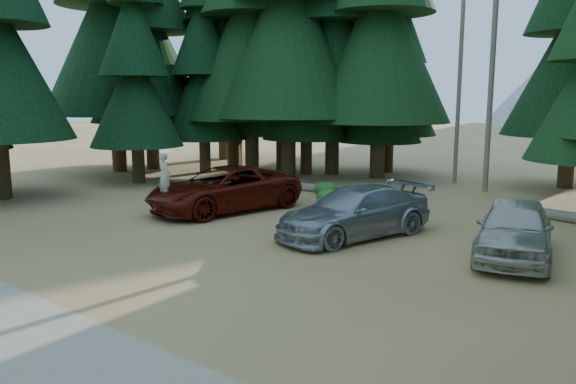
# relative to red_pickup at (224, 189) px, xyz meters

# --- Properties ---
(ground) EXTENTS (160.00, 160.00, 0.00)m
(ground) POSITION_rel_red_pickup_xyz_m (5.30, -4.20, -0.81)
(ground) COLOR olive
(ground) RESTS_ON ground
(forest_belt_north) EXTENTS (36.00, 7.00, 22.00)m
(forest_belt_north) POSITION_rel_red_pickup_xyz_m (5.30, 10.80, -0.81)
(forest_belt_north) COLOR black
(forest_belt_north) RESTS_ON ground
(forest_belt_west) EXTENTS (6.00, 22.00, 22.00)m
(forest_belt_west) POSITION_rel_red_pickup_xyz_m (-10.20, -0.20, -0.81)
(forest_belt_west) COLOR black
(forest_belt_west) RESTS_ON ground
(snag_front) EXTENTS (0.24, 0.24, 12.00)m
(snag_front) POSITION_rel_red_pickup_xyz_m (6.10, 10.30, 5.19)
(snag_front) COLOR gray
(snag_front) RESTS_ON ground
(snag_back) EXTENTS (0.20, 0.20, 10.00)m
(snag_back) POSITION_rel_red_pickup_xyz_m (4.10, 11.80, 4.19)
(snag_back) COLOR gray
(snag_back) RESTS_ON ground
(red_pickup) EXTENTS (3.73, 6.23, 1.62)m
(red_pickup) POSITION_rel_red_pickup_xyz_m (0.00, 0.00, 0.00)
(red_pickup) COLOR #5A1107
(red_pickup) RESTS_ON ground
(silver_minivan_center) EXTENTS (3.45, 5.54, 1.50)m
(silver_minivan_center) POSITION_rel_red_pickup_xyz_m (5.83, -0.37, -0.06)
(silver_minivan_center) COLOR #9EA1A6
(silver_minivan_center) RESTS_ON ground
(silver_minivan_right) EXTENTS (2.84, 4.81, 1.54)m
(silver_minivan_right) POSITION_rel_red_pickup_xyz_m (10.28, 0.25, -0.04)
(silver_minivan_right) COLOR beige
(silver_minivan_right) RESTS_ON ground
(frisbee_player) EXTENTS (0.68, 0.52, 1.71)m
(frisbee_player) POSITION_rel_red_pickup_xyz_m (-0.70, -2.16, 0.66)
(frisbee_player) COLOR beige
(frisbee_player) RESTS_ON ground
(log_left) EXTENTS (4.84, 0.62, 0.34)m
(log_left) POSITION_rel_red_pickup_xyz_m (-1.34, 5.46, -0.64)
(log_left) COLOR gray
(log_left) RESTS_ON ground
(log_mid) EXTENTS (3.21, 2.35, 0.30)m
(log_mid) POSITION_rel_red_pickup_xyz_m (4.54, 5.12, -0.66)
(log_mid) COLOR gray
(log_mid) RESTS_ON ground
(shrub_far_left) EXTENTS (1.00, 1.00, 0.55)m
(shrub_far_left) POSITION_rel_red_pickup_xyz_m (1.02, 5.15, -0.53)
(shrub_far_left) COLOR #1C5D1E
(shrub_far_left) RESTS_ON ground
(shrub_left) EXTENTS (0.81, 0.81, 0.45)m
(shrub_left) POSITION_rel_red_pickup_xyz_m (1.86, 5.80, -0.59)
(shrub_left) COLOR #1C5D1E
(shrub_left) RESTS_ON ground
(shrub_center_left) EXTENTS (1.06, 1.06, 0.58)m
(shrub_center_left) POSITION_rel_red_pickup_xyz_m (2.33, 3.48, -0.52)
(shrub_center_left) COLOR #1C5D1E
(shrub_center_left) RESTS_ON ground
(shrub_center_right) EXTENTS (1.15, 1.15, 0.63)m
(shrub_center_right) POSITION_rel_red_pickup_xyz_m (3.30, 5.80, -0.49)
(shrub_center_right) COLOR #1C5D1E
(shrub_center_right) RESTS_ON ground
(shrub_right) EXTENTS (0.94, 0.94, 0.52)m
(shrub_right) POSITION_rel_red_pickup_xyz_m (9.69, 2.48, -0.55)
(shrub_right) COLOR #1C5D1E
(shrub_right) RESTS_ON ground
(shrub_edge_west) EXTENTS (1.03, 1.03, 0.57)m
(shrub_edge_west) POSITION_rel_red_pickup_xyz_m (-3.81, 2.73, -0.53)
(shrub_edge_west) COLOR #1C5D1E
(shrub_edge_west) RESTS_ON ground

